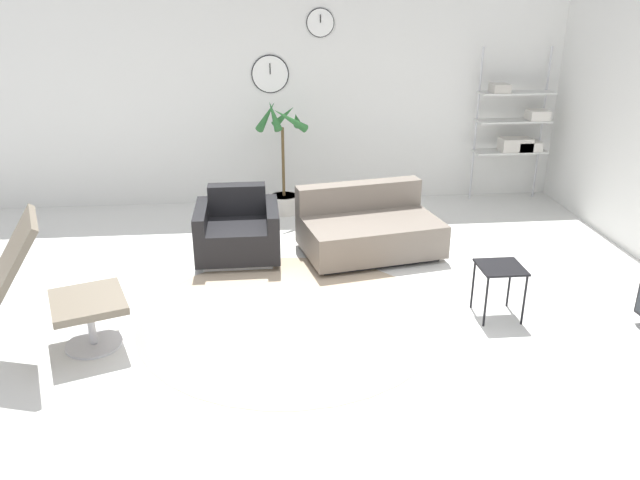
{
  "coord_description": "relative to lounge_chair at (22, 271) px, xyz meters",
  "views": [
    {
      "loc": [
        -0.42,
        -4.87,
        2.62
      ],
      "look_at": [
        0.08,
        0.25,
        0.55
      ],
      "focal_mm": 35.0,
      "sensor_mm": 36.0,
      "label": 1
    }
  ],
  "objects": [
    {
      "name": "ground_plane",
      "position": [
        2.17,
        0.58,
        -0.73
      ],
      "size": [
        12.0,
        12.0,
        0.0
      ],
      "primitive_type": "plane",
      "color": "silver"
    },
    {
      "name": "wall_back",
      "position": [
        2.17,
        3.69,
        0.67
      ],
      "size": [
        12.0,
        0.09,
        2.8
      ],
      "color": "silver",
      "rests_on": "ground_plane"
    },
    {
      "name": "round_rug",
      "position": [
        1.95,
        0.43,
        -0.73
      ],
      "size": [
        2.58,
        2.58,
        0.01
      ],
      "color": "tan",
      "rests_on": "ground_plane"
    },
    {
      "name": "lounge_chair",
      "position": [
        0.0,
        0.0,
        0.0
      ],
      "size": [
        1.23,
        0.91,
        1.23
      ],
      "rotation": [
        0.0,
        0.0,
        -1.22
      ],
      "color": "#BCBCC1",
      "rests_on": "ground_plane"
    },
    {
      "name": "armchair_red",
      "position": [
        1.49,
        1.81,
        -0.46
      ],
      "size": [
        0.85,
        0.8,
        0.71
      ],
      "rotation": [
        0.0,
        0.0,
        3.15
      ],
      "color": "silver",
      "rests_on": "ground_plane"
    },
    {
      "name": "couch_low",
      "position": [
        2.86,
        1.8,
        -0.48
      ],
      "size": [
        1.54,
        1.18,
        0.68
      ],
      "rotation": [
        0.0,
        0.0,
        3.34
      ],
      "color": "black",
      "rests_on": "ground_plane"
    },
    {
      "name": "side_table",
      "position": [
        3.73,
        0.3,
        -0.33
      ],
      "size": [
        0.37,
        0.37,
        0.47
      ],
      "color": "black",
      "rests_on": "ground_plane"
    },
    {
      "name": "potted_plant",
      "position": [
        2.02,
        3.17,
        -0.18
      ],
      "size": [
        0.65,
        0.65,
        1.41
      ],
      "color": "silver",
      "rests_on": "ground_plane"
    },
    {
      "name": "shelf_unit",
      "position": [
        5.05,
        3.38,
        0.24
      ],
      "size": [
        0.94,
        0.28,
        1.97
      ],
      "color": "#BCBCC1",
      "rests_on": "ground_plane"
    }
  ]
}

